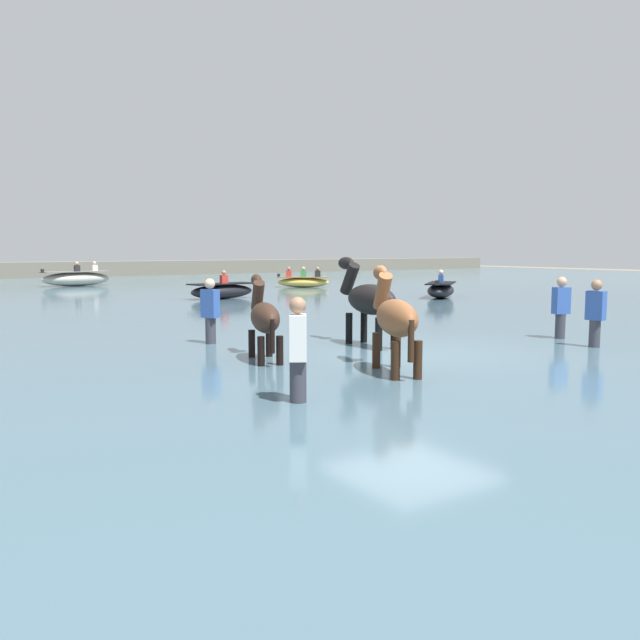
% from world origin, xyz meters
% --- Properties ---
extents(ground_plane, '(120.00, 120.00, 0.00)m').
position_xyz_m(ground_plane, '(0.00, 0.00, 0.00)').
color(ground_plane, '#84755B').
extents(water_surface, '(90.00, 90.00, 0.38)m').
position_xyz_m(water_surface, '(0.00, 10.00, 0.19)').
color(water_surface, '#476675').
rests_on(water_surface, ground).
extents(horse_lead_chestnut, '(0.96, 1.75, 1.93)m').
position_xyz_m(horse_lead_chestnut, '(-1.36, -1.12, 1.14)').
color(horse_lead_chestnut, brown).
rests_on(horse_lead_chestnut, ground).
extents(horse_trailing_dark_bay, '(0.78, 1.62, 1.76)m').
position_xyz_m(horse_trailing_dark_bay, '(-2.46, 0.86, 1.04)').
color(horse_trailing_dark_bay, '#382319').
rests_on(horse_trailing_dark_bay, ground).
extents(horse_flank_black, '(0.58, 1.87, 2.03)m').
position_xyz_m(horse_flank_black, '(-0.04, 1.24, 1.20)').
color(horse_flank_black, black).
rests_on(horse_flank_black, ground).
extents(boat_mid_channel, '(2.47, 2.17, 0.98)m').
position_xyz_m(boat_mid_channel, '(9.00, 18.19, 0.65)').
color(boat_mid_channel, gold).
rests_on(boat_mid_channel, water_surface).
extents(boat_distant_west, '(2.55, 2.37, 1.05)m').
position_xyz_m(boat_distant_west, '(9.76, 9.59, 0.66)').
color(boat_distant_west, black).
rests_on(boat_distant_west, water_surface).
extents(boat_mid_outer, '(2.65, 1.29, 1.05)m').
position_xyz_m(boat_mid_outer, '(2.64, 13.56, 0.67)').
color(boat_mid_outer, black).
rests_on(boat_mid_outer, water_surface).
extents(boat_near_port, '(3.47, 1.63, 1.20)m').
position_xyz_m(boat_near_port, '(0.19, 25.32, 0.74)').
color(boat_near_port, '#B2AD9E').
rests_on(boat_near_port, water_surface).
extents(person_wading_mid, '(0.25, 0.35, 1.63)m').
position_xyz_m(person_wading_mid, '(3.37, -1.20, 0.87)').
color(person_wading_mid, '#383842').
rests_on(person_wading_mid, ground).
extents(person_wading_close, '(0.33, 0.38, 1.63)m').
position_xyz_m(person_wading_close, '(-2.42, 3.12, 0.87)').
color(person_wading_close, '#383842').
rests_on(person_wading_close, ground).
extents(person_onlooker_left, '(0.36, 0.29, 1.63)m').
position_xyz_m(person_onlooker_left, '(3.84, -0.10, 0.87)').
color(person_onlooker_left, '#383842').
rests_on(person_onlooker_left, ground).
extents(person_onlooker_right, '(0.34, 0.38, 1.63)m').
position_xyz_m(person_onlooker_right, '(-3.53, -1.96, 0.87)').
color(person_onlooker_right, '#383842').
rests_on(person_onlooker_right, ground).
extents(far_shoreline, '(80.00, 2.40, 1.37)m').
position_xyz_m(far_shoreline, '(0.00, 37.16, 0.68)').
color(far_shoreline, '#706B5B').
rests_on(far_shoreline, ground).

